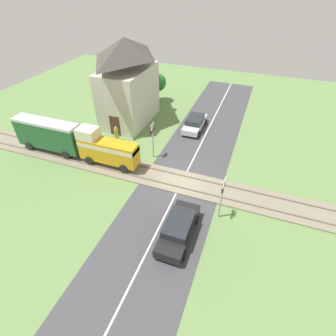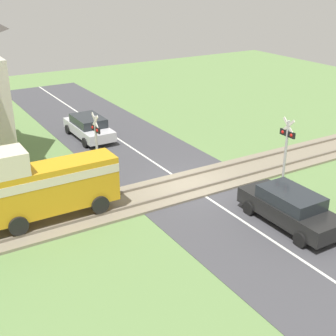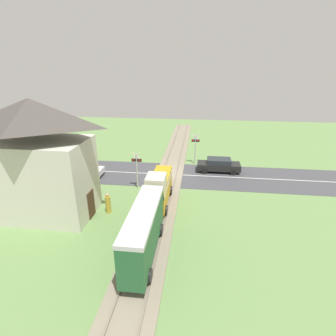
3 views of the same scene
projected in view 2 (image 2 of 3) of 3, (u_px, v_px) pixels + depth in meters
ground_plane at (189, 186)px, 22.44m from camera, size 60.00×60.00×0.00m
road_surface at (189, 186)px, 22.43m from camera, size 48.00×6.40×0.02m
track_bed at (189, 185)px, 22.41m from camera, size 2.80×48.00×0.24m
car_near_crossing at (290, 207)px, 18.78m from camera, size 4.52×1.89×1.47m
car_far_side at (89, 127)px, 28.50m from camera, size 4.42×1.86×1.38m
crossing_signal_west_approach at (286, 145)px, 21.25m from camera, size 0.90×0.18×3.49m
crossing_signal_east_approach at (96, 140)px, 21.88m from camera, size 0.90×0.18×3.49m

